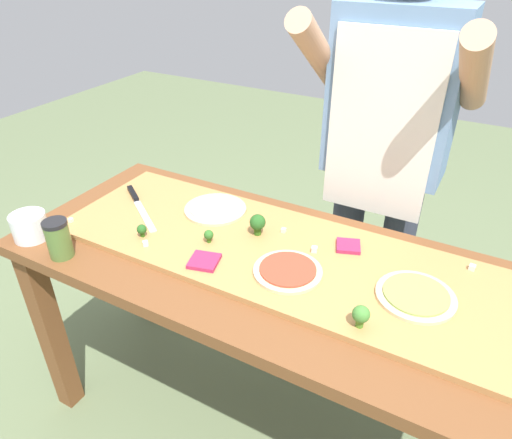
{
  "coord_description": "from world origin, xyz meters",
  "views": [
    {
      "loc": [
        0.52,
        -1.0,
        1.62
      ],
      "look_at": [
        -0.07,
        0.06,
        0.87
      ],
      "focal_mm": 32.58,
      "sensor_mm": 36.0,
      "label": 1
    }
  ],
  "objects_px": {
    "broccoli_floret_center_right": "(361,315)",
    "cheese_crumble_d": "(71,220)",
    "pizza_slice_center": "(204,261)",
    "cheese_crumble_a": "(284,230)",
    "flour_cup": "(30,228)",
    "pizza_slice_near_right": "(348,246)",
    "cheese_crumble_e": "(472,267)",
    "broccoli_floret_front_mid": "(142,230)",
    "broccoli_floret_back_right": "(209,235)",
    "pizza_whole_pesto_green": "(416,296)",
    "chefs_knife": "(137,202)",
    "sauce_jar": "(58,239)",
    "cook_center": "(385,146)",
    "cheese_crumble_c": "(314,249)",
    "pizza_whole_white_garlic": "(215,209)",
    "broccoli_floret_center_left": "(258,223)",
    "prep_table": "(265,289)",
    "cheese_crumble_b": "(145,243)",
    "pizza_whole_tomato_red": "(288,271)"
  },
  "relations": [
    {
      "from": "broccoli_floret_back_right",
      "to": "broccoli_floret_center_left",
      "type": "xyz_separation_m",
      "value": [
        0.11,
        0.11,
        0.02
      ]
    },
    {
      "from": "broccoli_floret_center_right",
      "to": "cheese_crumble_d",
      "type": "xyz_separation_m",
      "value": [
        -0.99,
        0.0,
        -0.03
      ]
    },
    {
      "from": "broccoli_floret_front_mid",
      "to": "pizza_slice_center",
      "type": "bearing_deg",
      "value": -4.92
    },
    {
      "from": "prep_table",
      "to": "pizza_whole_white_garlic",
      "type": "bearing_deg",
      "value": 152.27
    },
    {
      "from": "chefs_knife",
      "to": "pizza_whole_white_garlic",
      "type": "height_order",
      "value": "same"
    },
    {
      "from": "chefs_knife",
      "to": "pizza_slice_center",
      "type": "bearing_deg",
      "value": -23.55
    },
    {
      "from": "flour_cup",
      "to": "cheese_crumble_a",
      "type": "bearing_deg",
      "value": 29.07
    },
    {
      "from": "pizza_slice_center",
      "to": "cheese_crumble_e",
      "type": "distance_m",
      "value": 0.76
    },
    {
      "from": "pizza_slice_center",
      "to": "cheese_crumble_c",
      "type": "xyz_separation_m",
      "value": [
        0.26,
        0.21,
        0.0
      ]
    },
    {
      "from": "pizza_whole_pesto_green",
      "to": "cheese_crumble_a",
      "type": "bearing_deg",
      "value": 165.17
    },
    {
      "from": "cheese_crumble_a",
      "to": "broccoli_floret_front_mid",
      "type": "bearing_deg",
      "value": -148.03
    },
    {
      "from": "broccoli_floret_back_right",
      "to": "flour_cup",
      "type": "height_order",
      "value": "flour_cup"
    },
    {
      "from": "pizza_whole_tomato_red",
      "to": "pizza_slice_center",
      "type": "relative_size",
      "value": 2.38
    },
    {
      "from": "pizza_slice_center",
      "to": "cheese_crumble_e",
      "type": "height_order",
      "value": "cheese_crumble_e"
    },
    {
      "from": "pizza_slice_near_right",
      "to": "cheese_crumble_d",
      "type": "distance_m",
      "value": 0.91
    },
    {
      "from": "chefs_knife",
      "to": "broccoli_floret_center_left",
      "type": "xyz_separation_m",
      "value": [
        0.47,
        0.03,
        0.04
      ]
    },
    {
      "from": "broccoli_floret_center_left",
      "to": "cook_center",
      "type": "relative_size",
      "value": 0.04
    },
    {
      "from": "broccoli_floret_center_right",
      "to": "prep_table",
      "type": "bearing_deg",
      "value": 155.55
    },
    {
      "from": "pizza_slice_near_right",
      "to": "cheese_crumble_c",
      "type": "distance_m",
      "value": 0.11
    },
    {
      "from": "cheese_crumble_e",
      "to": "flour_cup",
      "type": "distance_m",
      "value": 1.35
    },
    {
      "from": "pizza_slice_center",
      "to": "cheese_crumble_c",
      "type": "distance_m",
      "value": 0.33
    },
    {
      "from": "pizza_whole_white_garlic",
      "to": "pizza_whole_pesto_green",
      "type": "relative_size",
      "value": 1.03
    },
    {
      "from": "pizza_slice_center",
      "to": "cheese_crumble_b",
      "type": "relative_size",
      "value": 5.42
    },
    {
      "from": "pizza_slice_near_right",
      "to": "cheese_crumble_e",
      "type": "distance_m",
      "value": 0.35
    },
    {
      "from": "cheese_crumble_c",
      "to": "cook_center",
      "type": "xyz_separation_m",
      "value": [
        0.07,
        0.44,
        0.19
      ]
    },
    {
      "from": "chefs_knife",
      "to": "cheese_crumble_e",
      "type": "distance_m",
      "value": 1.1
    },
    {
      "from": "broccoli_floret_center_right",
      "to": "cheese_crumble_a",
      "type": "height_order",
      "value": "broccoli_floret_center_right"
    },
    {
      "from": "prep_table",
      "to": "chefs_knife",
      "type": "height_order",
      "value": "chefs_knife"
    },
    {
      "from": "broccoli_floret_back_right",
      "to": "cheese_crumble_e",
      "type": "relative_size",
      "value": 2.67
    },
    {
      "from": "pizza_whole_white_garlic",
      "to": "cheese_crumble_b",
      "type": "xyz_separation_m",
      "value": [
        -0.07,
        -0.28,
        0.0
      ]
    },
    {
      "from": "broccoli_floret_front_mid",
      "to": "flour_cup",
      "type": "relative_size",
      "value": 0.38
    },
    {
      "from": "chefs_knife",
      "to": "cheese_crumble_c",
      "type": "xyz_separation_m",
      "value": [
        0.66,
        0.03,
        0.0
      ]
    },
    {
      "from": "pizza_whole_tomato_red",
      "to": "cheese_crumble_c",
      "type": "height_order",
      "value": "same"
    },
    {
      "from": "pizza_whole_pesto_green",
      "to": "broccoli_floret_back_right",
      "type": "height_order",
      "value": "broccoli_floret_back_right"
    },
    {
      "from": "cheese_crumble_b",
      "to": "cheese_crumble_d",
      "type": "height_order",
      "value": "cheese_crumble_b"
    },
    {
      "from": "broccoli_floret_back_right",
      "to": "cheese_crumble_e",
      "type": "bearing_deg",
      "value": 18.44
    },
    {
      "from": "pizza_whole_pesto_green",
      "to": "cook_center",
      "type": "distance_m",
      "value": 0.59
    },
    {
      "from": "broccoli_floret_back_right",
      "to": "sauce_jar",
      "type": "relative_size",
      "value": 0.35
    },
    {
      "from": "pizza_whole_pesto_green",
      "to": "cheese_crumble_b",
      "type": "bearing_deg",
      "value": -168.75
    },
    {
      "from": "cheese_crumble_b",
      "to": "cook_center",
      "type": "height_order",
      "value": "cook_center"
    },
    {
      "from": "broccoli_floret_center_right",
      "to": "broccoli_floret_center_left",
      "type": "distance_m",
      "value": 0.47
    },
    {
      "from": "sauce_jar",
      "to": "broccoli_floret_back_right",
      "type": "bearing_deg",
      "value": 34.76
    },
    {
      "from": "pizza_slice_center",
      "to": "broccoli_floret_center_left",
      "type": "xyz_separation_m",
      "value": [
        0.06,
        0.21,
        0.04
      ]
    },
    {
      "from": "pizza_whole_tomato_red",
      "to": "broccoli_floret_center_left",
      "type": "relative_size",
      "value": 2.78
    },
    {
      "from": "pizza_slice_center",
      "to": "cheese_crumble_a",
      "type": "bearing_deg",
      "value": 63.21
    },
    {
      "from": "broccoli_floret_back_right",
      "to": "cheese_crumble_e",
      "type": "xyz_separation_m",
      "value": [
        0.73,
        0.24,
        -0.02
      ]
    },
    {
      "from": "cheese_crumble_b",
      "to": "sauce_jar",
      "type": "distance_m",
      "value": 0.25
    },
    {
      "from": "pizza_whole_white_garlic",
      "to": "cook_center",
      "type": "height_order",
      "value": "cook_center"
    },
    {
      "from": "pizza_slice_near_right",
      "to": "cheese_crumble_a",
      "type": "bearing_deg",
      "value": -175.43
    },
    {
      "from": "cheese_crumble_d",
      "to": "pizza_slice_center",
      "type": "bearing_deg",
      "value": 2.83
    }
  ]
}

